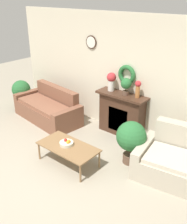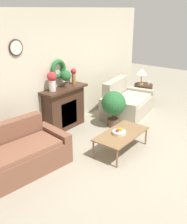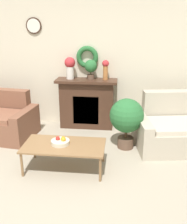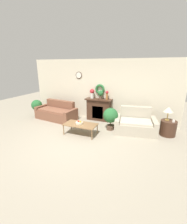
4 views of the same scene
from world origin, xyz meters
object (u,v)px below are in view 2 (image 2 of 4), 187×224
at_px(couch_left, 13,157).
at_px(mug, 148,83).
at_px(coffee_table, 121,135).
at_px(vase_on_mantel_left, 52,80).
at_px(potted_plant_floor_by_loveseat, 114,105).
at_px(potted_plant_on_mantel, 66,77).
at_px(fireplace, 64,108).
at_px(loveseat_right, 126,103).
at_px(fruit_bowl, 119,132).
at_px(side_table_by_loveseat, 143,93).
at_px(table_lamp, 142,72).
at_px(vase_on_mantel_right, 74,75).

distance_m(couch_left, mug, 4.88).
bearing_deg(mug, coffee_table, -162.21).
bearing_deg(vase_on_mantel_left, potted_plant_floor_by_loveseat, -37.78).
bearing_deg(potted_plant_on_mantel, potted_plant_floor_by_loveseat, -50.11).
height_order(vase_on_mantel_left, potted_plant_on_mantel, vase_on_mantel_left).
distance_m(fireplace, vase_on_mantel_left, 0.81).
xyz_separation_m(mug, vase_on_mantel_left, (-3.30, 0.67, 0.66)).
xyz_separation_m(fireplace, coffee_table, (-0.11, -1.65, -0.14)).
relative_size(couch_left, loveseat_right, 1.22).
height_order(fruit_bowl, side_table_by_loveseat, side_table_by_loveseat).
distance_m(loveseat_right, potted_plant_on_mantel, 1.99).
distance_m(couch_left, potted_plant_floor_by_loveseat, 2.71).
height_order(coffee_table, table_lamp, table_lamp).
bearing_deg(loveseat_right, potted_plant_floor_by_loveseat, -176.78).
bearing_deg(couch_left, table_lamp, 7.91).
distance_m(vase_on_mantel_left, potted_plant_on_mantel, 0.41).
distance_m(coffee_table, mug, 3.25).
distance_m(fruit_bowl, potted_plant_on_mantel, 1.83).
bearing_deg(vase_on_mantel_right, fireplace, -179.12).
xyz_separation_m(fireplace, potted_plant_on_mantel, (0.09, -0.01, 0.73)).
xyz_separation_m(loveseat_right, coffee_table, (-1.82, -0.99, 0.06)).
bearing_deg(potted_plant_on_mantel, vase_on_mantel_left, 177.21).
bearing_deg(fruit_bowl, table_lamp, 20.85).
relative_size(potted_plant_on_mantel, potted_plant_floor_by_loveseat, 0.44).
height_order(loveseat_right, coffee_table, loveseat_right).
bearing_deg(fruit_bowl, loveseat_right, 27.38).
distance_m(fruit_bowl, vase_on_mantel_left, 1.84).
height_order(fireplace, vase_on_mantel_right, vase_on_mantel_right).
distance_m(couch_left, vase_on_mantel_right, 2.51).
relative_size(fruit_bowl, potted_plant_floor_by_loveseat, 0.31).
height_order(coffee_table, mug, mug).
bearing_deg(side_table_by_loveseat, couch_left, -179.82).
distance_m(fireplace, mug, 3.05).
xyz_separation_m(couch_left, mug, (4.87, -0.08, 0.29)).
bearing_deg(coffee_table, vase_on_mantel_right, 73.93).
bearing_deg(mug, vase_on_mantel_left, 168.57).
bearing_deg(coffee_table, mug, 17.79).
distance_m(potted_plant_on_mantel, potted_plant_floor_by_loveseat, 1.30).
bearing_deg(potted_plant_on_mantel, couch_left, -163.98).
height_order(loveseat_right, potted_plant_floor_by_loveseat, loveseat_right).
xyz_separation_m(couch_left, fruit_bowl, (1.73, -1.05, 0.13)).
bearing_deg(couch_left, fruit_bowl, -24.35).
distance_m(fruit_bowl, table_lamp, 3.20).
bearing_deg(potted_plant_floor_by_loveseat, vase_on_mantel_right, 116.11).
xyz_separation_m(loveseat_right, fruit_bowl, (-1.88, -0.97, 0.13)).
bearing_deg(coffee_table, fruit_bowl, 161.34).
bearing_deg(potted_plant_on_mantel, table_lamp, -10.43).
relative_size(side_table_by_loveseat, potted_plant_on_mantel, 1.43).
relative_size(loveseat_right, potted_plant_on_mantel, 4.27).
bearing_deg(loveseat_right, mug, -8.95).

